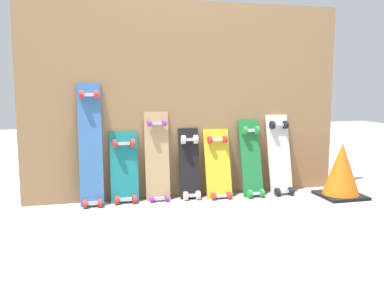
{
  "coord_description": "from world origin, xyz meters",
  "views": [
    {
      "loc": [
        -0.83,
        -3.26,
        0.9
      ],
      "look_at": [
        0.0,
        -0.07,
        0.44
      ],
      "focal_mm": 40.16,
      "sensor_mm": 36.0,
      "label": 1
    }
  ],
  "objects_px": {
    "skateboard_yellow": "(218,168)",
    "skateboard_green": "(252,162)",
    "skateboard_white": "(280,158)",
    "skateboard_black": "(190,167)",
    "traffic_cone": "(342,170)",
    "skateboard_blue": "(91,149)",
    "skateboard_natural": "(157,161)",
    "skateboard_teal": "(124,171)"
  },
  "relations": [
    {
      "from": "skateboard_yellow",
      "to": "skateboard_green",
      "type": "distance_m",
      "value": 0.28
    },
    {
      "from": "skateboard_yellow",
      "to": "skateboard_white",
      "type": "xyz_separation_m",
      "value": [
        0.53,
        -0.01,
        0.06
      ]
    },
    {
      "from": "skateboard_black",
      "to": "traffic_cone",
      "type": "relative_size",
      "value": 1.4
    },
    {
      "from": "skateboard_black",
      "to": "skateboard_white",
      "type": "xyz_separation_m",
      "value": [
        0.76,
        -0.03,
        0.05
      ]
    },
    {
      "from": "skateboard_blue",
      "to": "skateboard_black",
      "type": "xyz_separation_m",
      "value": [
        0.76,
        0.01,
        -0.18
      ]
    },
    {
      "from": "skateboard_black",
      "to": "skateboard_green",
      "type": "xyz_separation_m",
      "value": [
        0.51,
        -0.03,
        0.03
      ]
    },
    {
      "from": "skateboard_blue",
      "to": "skateboard_white",
      "type": "height_order",
      "value": "skateboard_blue"
    },
    {
      "from": "skateboard_white",
      "to": "traffic_cone",
      "type": "xyz_separation_m",
      "value": [
        0.42,
        -0.24,
        -0.08
      ]
    },
    {
      "from": "skateboard_blue",
      "to": "skateboard_yellow",
      "type": "bearing_deg",
      "value": -0.91
    },
    {
      "from": "skateboard_natural",
      "to": "traffic_cone",
      "type": "distance_m",
      "value": 1.48
    },
    {
      "from": "skateboard_yellow",
      "to": "skateboard_white",
      "type": "height_order",
      "value": "skateboard_white"
    },
    {
      "from": "skateboard_natural",
      "to": "skateboard_green",
      "type": "relative_size",
      "value": 1.13
    },
    {
      "from": "skateboard_blue",
      "to": "skateboard_black",
      "type": "bearing_deg",
      "value": 0.51
    },
    {
      "from": "skateboard_teal",
      "to": "traffic_cone",
      "type": "distance_m",
      "value": 1.73
    },
    {
      "from": "skateboard_black",
      "to": "skateboard_green",
      "type": "relative_size",
      "value": 0.91
    },
    {
      "from": "skateboard_white",
      "to": "traffic_cone",
      "type": "bearing_deg",
      "value": -29.89
    },
    {
      "from": "skateboard_yellow",
      "to": "skateboard_black",
      "type": "bearing_deg",
      "value": 174.39
    },
    {
      "from": "skateboard_green",
      "to": "traffic_cone",
      "type": "xyz_separation_m",
      "value": [
        0.68,
        -0.24,
        -0.06
      ]
    },
    {
      "from": "skateboard_natural",
      "to": "traffic_cone",
      "type": "height_order",
      "value": "skateboard_natural"
    },
    {
      "from": "traffic_cone",
      "to": "skateboard_teal",
      "type": "bearing_deg",
      "value": 170.45
    },
    {
      "from": "skateboard_blue",
      "to": "skateboard_natural",
      "type": "relative_size",
      "value": 1.28
    },
    {
      "from": "skateboard_yellow",
      "to": "traffic_cone",
      "type": "bearing_deg",
      "value": -14.76
    },
    {
      "from": "skateboard_blue",
      "to": "traffic_cone",
      "type": "relative_size",
      "value": 2.22
    },
    {
      "from": "skateboard_natural",
      "to": "skateboard_blue",
      "type": "bearing_deg",
      "value": -177.9
    },
    {
      "from": "skateboard_yellow",
      "to": "skateboard_white",
      "type": "distance_m",
      "value": 0.54
    },
    {
      "from": "skateboard_blue",
      "to": "skateboard_teal",
      "type": "bearing_deg",
      "value": 4.27
    },
    {
      "from": "skateboard_teal",
      "to": "skateboard_natural",
      "type": "bearing_deg",
      "value": 0.02
    },
    {
      "from": "skateboard_green",
      "to": "skateboard_black",
      "type": "bearing_deg",
      "value": 176.14
    },
    {
      "from": "skateboard_natural",
      "to": "traffic_cone",
      "type": "bearing_deg",
      "value": -11.22
    },
    {
      "from": "skateboard_teal",
      "to": "skateboard_green",
      "type": "bearing_deg",
      "value": -2.58
    },
    {
      "from": "skateboard_teal",
      "to": "skateboard_green",
      "type": "xyz_separation_m",
      "value": [
        1.03,
        -0.05,
        0.03
      ]
    },
    {
      "from": "skateboard_black",
      "to": "traffic_cone",
      "type": "distance_m",
      "value": 1.22
    },
    {
      "from": "skateboard_blue",
      "to": "skateboard_green",
      "type": "height_order",
      "value": "skateboard_blue"
    },
    {
      "from": "skateboard_teal",
      "to": "skateboard_natural",
      "type": "xyz_separation_m",
      "value": [
        0.26,
        0.0,
        0.07
      ]
    },
    {
      "from": "skateboard_natural",
      "to": "skateboard_black",
      "type": "height_order",
      "value": "skateboard_natural"
    },
    {
      "from": "skateboard_teal",
      "to": "skateboard_black",
      "type": "xyz_separation_m",
      "value": [
        0.52,
        -0.01,
        0.01
      ]
    },
    {
      "from": "skateboard_teal",
      "to": "skateboard_green",
      "type": "relative_size",
      "value": 0.9
    },
    {
      "from": "skateboard_natural",
      "to": "skateboard_green",
      "type": "distance_m",
      "value": 0.77
    },
    {
      "from": "skateboard_blue",
      "to": "skateboard_natural",
      "type": "height_order",
      "value": "skateboard_blue"
    },
    {
      "from": "skateboard_blue",
      "to": "skateboard_natural",
      "type": "bearing_deg",
      "value": 2.1
    },
    {
      "from": "skateboard_natural",
      "to": "skateboard_green",
      "type": "height_order",
      "value": "skateboard_natural"
    },
    {
      "from": "skateboard_blue",
      "to": "skateboard_yellow",
      "type": "distance_m",
      "value": 1.01
    }
  ]
}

